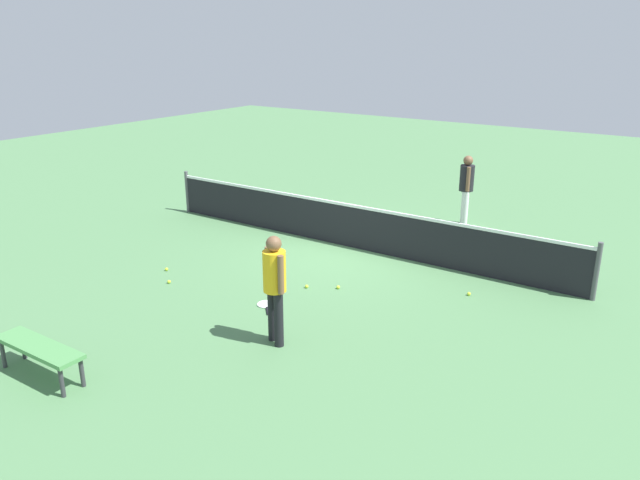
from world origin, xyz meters
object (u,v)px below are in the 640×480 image
Objects in this scene: tennis_racket_far_player at (409,227)px; tennis_ball_near_player at (469,294)px; tennis_ball_baseline at (169,282)px; tennis_ball_stray_left at (307,286)px; tennis_ball_by_net at (338,287)px; courtside_bench at (39,349)px; player_far_side at (466,184)px; player_near_side at (275,281)px; tennis_ball_midcourt at (167,269)px; tennis_racket_near_player at (266,305)px.

tennis_ball_near_player is (2.69, -3.02, 0.02)m from tennis_racket_far_player.
tennis_ball_baseline and tennis_ball_stray_left have the same top height.
courtside_bench is at bearing -109.28° from tennis_ball_by_net.
player_far_side is 5.21m from tennis_ball_by_net.
player_near_side is at bearing -81.61° from tennis_racket_far_player.
tennis_ball_near_player is 2.93m from tennis_ball_stray_left.
tennis_ball_midcourt is (-5.38, -2.22, 0.00)m from tennis_ball_near_player.
player_far_side is (0.03, 7.36, 0.00)m from player_near_side.
player_near_side reaches higher than tennis_racket_near_player.
player_far_side is at bearing 89.79° from player_near_side.
tennis_racket_far_player is 8.71× the size of tennis_ball_baseline.
tennis_ball_by_net is 3.48m from tennis_ball_midcourt.
courtside_bench is at bearing -104.71° from tennis_ball_stray_left.
tennis_racket_far_player is at bearing 131.68° from tennis_ball_near_player.
tennis_ball_stray_left is at bearing 29.49° from tennis_ball_baseline.
player_near_side is 2.48m from tennis_ball_by_net.
tennis_ball_near_player is at bearing 27.05° from tennis_ball_by_net.
tennis_racket_far_player is 4.39m from tennis_ball_stray_left.
tennis_ball_near_player is 1.00× the size of tennis_ball_stray_left.
tennis_ball_by_net is at bearing 64.31° from tennis_racket_near_player.
tennis_ball_by_net is at bearing 98.51° from player_near_side.
tennis_racket_far_player is at bearing 98.33° from tennis_ball_by_net.
tennis_ball_near_player is 1.00× the size of tennis_ball_by_net.
tennis_ball_by_net is (-0.36, -5.10, -0.98)m from player_far_side.
tennis_ball_near_player is at bearing 62.19° from player_near_side.
player_far_side reaches higher than tennis_ball_stray_left.
tennis_racket_near_player is (-0.97, 0.95, -1.00)m from player_near_side.
tennis_ball_midcourt is 4.02m from courtside_bench.
courtside_bench is (-2.02, -2.56, -0.59)m from player_near_side.
tennis_ball_by_net is 3.17m from tennis_ball_baseline.
tennis_ball_baseline is at bearing -150.51° from tennis_ball_stray_left.
tennis_ball_stray_left is at bearing 82.58° from tennis_racket_near_player.
player_far_side is at bearing 46.36° from tennis_racket_far_player.
courtside_bench is at bearing -66.44° from tennis_ball_midcourt.
tennis_racket_far_player is at bearing -133.64° from player_far_side.
courtside_bench reaches higher than tennis_ball_midcourt.
tennis_ball_midcourt is (-2.65, 0.15, 0.02)m from tennis_racket_near_player.
courtside_bench reaches higher than tennis_ball_baseline.
tennis_ball_baseline is 3.44m from courtside_bench.
tennis_ball_near_player and tennis_ball_midcourt have the same top height.
tennis_ball_by_net is 1.00× the size of tennis_ball_midcourt.
player_far_side is at bearing 78.32° from courtside_bench.
courtside_bench is (1.07, -3.25, 0.38)m from tennis_ball_baseline.
player_far_side is 7.43m from tennis_ball_baseline.
player_far_side reaches higher than tennis_racket_near_player.
tennis_ball_by_net is 0.04× the size of courtside_bench.
tennis_ball_midcourt is at bearing -117.10° from tennis_racket_far_player.
courtside_bench is (-3.78, -5.89, 0.38)m from tennis_ball_near_player.
player_far_side is 2.96× the size of tennis_racket_far_player.
player_far_side is at bearing 85.91° from tennis_ball_by_net.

